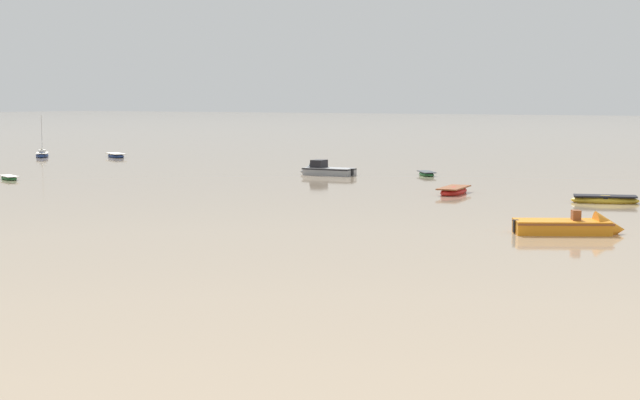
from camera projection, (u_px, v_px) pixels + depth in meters
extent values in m
ellipsoid|color=gold|center=(605.00, 200.00, 64.83)|extent=(4.61, 2.94, 0.69)
cube|color=black|center=(605.00, 196.00, 64.80)|extent=(4.27, 2.79, 0.09)
cube|color=black|center=(605.00, 198.00, 64.81)|extent=(0.73, 1.35, 0.07)
ellipsoid|color=red|center=(454.00, 192.00, 70.99)|extent=(2.24, 4.64, 0.70)
cube|color=brown|center=(454.00, 187.00, 70.96)|extent=(2.15, 4.28, 0.09)
cube|color=brown|center=(454.00, 189.00, 70.97)|extent=(1.40, 0.50, 0.07)
cube|color=gray|center=(330.00, 173.00, 88.40)|extent=(4.64, 2.20, 0.89)
cone|color=gray|center=(307.00, 172.00, 89.54)|extent=(1.54, 1.88, 1.78)
cube|color=black|center=(329.00, 169.00, 88.40)|extent=(4.74, 2.25, 0.10)
cube|color=black|center=(319.00, 164.00, 88.84)|extent=(1.19, 1.48, 0.69)
cube|color=#384751|center=(314.00, 163.00, 89.10)|extent=(0.34, 1.36, 0.55)
cube|color=black|center=(351.00, 172.00, 87.33)|extent=(0.30, 0.37, 0.63)
ellipsoid|color=navy|center=(116.00, 156.00, 115.69)|extent=(4.47, 3.35, 0.68)
cube|color=silver|center=(116.00, 154.00, 115.66)|extent=(4.16, 3.16, 0.09)
cube|color=silver|center=(116.00, 154.00, 115.67)|extent=(0.87, 1.29, 0.07)
cube|color=orange|center=(561.00, 229.00, 49.91)|extent=(5.03, 4.09, 0.92)
cone|color=orange|center=(610.00, 229.00, 49.82)|extent=(2.21, 2.34, 1.85)
cube|color=brown|center=(563.00, 222.00, 49.87)|extent=(5.14, 4.18, 0.10)
cube|color=brown|center=(576.00, 215.00, 49.81)|extent=(0.67, 0.74, 0.51)
cube|color=black|center=(516.00, 226.00, 49.98)|extent=(0.44, 0.46, 0.66)
ellipsoid|color=navy|center=(42.00, 156.00, 116.40)|extent=(4.35, 4.25, 0.80)
cube|color=silver|center=(42.00, 153.00, 116.37)|extent=(3.75, 3.67, 0.08)
cube|color=silver|center=(42.00, 151.00, 116.57)|extent=(1.36, 1.35, 0.29)
cylinder|color=#B7BABF|center=(42.00, 133.00, 116.54)|extent=(0.08, 0.08, 4.40)
cylinder|color=beige|center=(42.00, 149.00, 115.75)|extent=(1.95, 1.88, 0.16)
ellipsoid|color=#23602D|center=(9.00, 178.00, 83.60)|extent=(3.14, 2.12, 0.47)
cube|color=silver|center=(9.00, 176.00, 83.58)|extent=(2.91, 2.00, 0.06)
cube|color=silver|center=(9.00, 177.00, 83.58)|extent=(0.54, 0.92, 0.05)
ellipsoid|color=#23602D|center=(426.00, 174.00, 88.01)|extent=(2.98, 3.22, 0.52)
cube|color=#33383F|center=(427.00, 172.00, 87.99)|extent=(2.80, 3.00, 0.07)
cube|color=#33383F|center=(427.00, 173.00, 88.00)|extent=(0.90, 0.81, 0.05)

